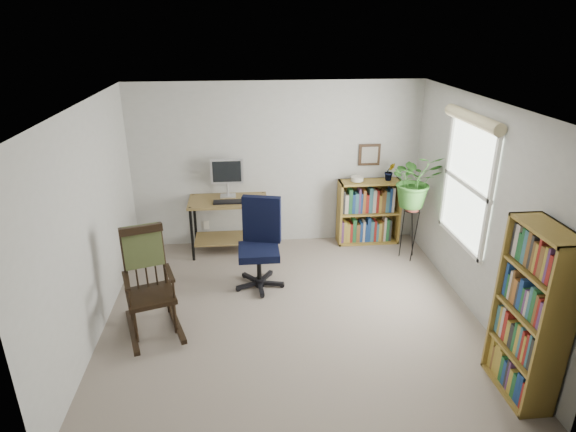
{
  "coord_description": "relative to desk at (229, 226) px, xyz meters",
  "views": [
    {
      "loc": [
        -0.5,
        -4.74,
        3.16
      ],
      "look_at": [
        0.0,
        0.4,
        1.05
      ],
      "focal_mm": 30.0,
      "sensor_mm": 36.0,
      "label": 1
    }
  ],
  "objects": [
    {
      "name": "floor",
      "position": [
        0.73,
        -1.7,
        -0.4
      ],
      "size": [
        4.2,
        4.0,
        0.0
      ],
      "primitive_type": "cube",
      "color": "gray",
      "rests_on": "ground"
    },
    {
      "name": "ceiling",
      "position": [
        0.73,
        -1.7,
        2.0
      ],
      "size": [
        4.2,
        4.0,
        0.0
      ],
      "primitive_type": "cube",
      "color": "silver",
      "rests_on": "ground"
    },
    {
      "name": "wall_back",
      "position": [
        0.73,
        0.3,
        0.8
      ],
      "size": [
        4.2,
        0.0,
        2.4
      ],
      "primitive_type": "cube",
      "color": "#B7B7B2",
      "rests_on": "ground"
    },
    {
      "name": "wall_front",
      "position": [
        0.73,
        -3.7,
        0.8
      ],
      "size": [
        4.2,
        0.0,
        2.4
      ],
      "primitive_type": "cube",
      "color": "#B7B7B2",
      "rests_on": "ground"
    },
    {
      "name": "wall_left",
      "position": [
        -1.37,
        -1.7,
        0.8
      ],
      "size": [
        0.0,
        4.0,
        2.4
      ],
      "primitive_type": "cube",
      "color": "#B7B7B2",
      "rests_on": "ground"
    },
    {
      "name": "wall_right",
      "position": [
        2.83,
        -1.7,
        0.8
      ],
      "size": [
        0.0,
        4.0,
        2.4
      ],
      "primitive_type": "cube",
      "color": "#B7B7B2",
      "rests_on": "ground"
    },
    {
      "name": "window",
      "position": [
        2.79,
        -1.4,
        1.0
      ],
      "size": [
        0.12,
        1.2,
        1.5
      ],
      "primitive_type": null,
      "color": "white",
      "rests_on": "wall_right"
    },
    {
      "name": "desk",
      "position": [
        0.0,
        0.0,
        0.0
      ],
      "size": [
        1.11,
        0.61,
        0.8
      ],
      "primitive_type": null,
      "color": "olive",
      "rests_on": "floor"
    },
    {
      "name": "monitor",
      "position": [
        0.0,
        0.14,
        0.68
      ],
      "size": [
        0.46,
        0.16,
        0.56
      ],
      "primitive_type": null,
      "color": "silver",
      "rests_on": "desk"
    },
    {
      "name": "keyboard",
      "position": [
        0.0,
        -0.12,
        0.41
      ],
      "size": [
        0.4,
        0.15,
        0.02
      ],
      "primitive_type": "cube",
      "color": "black",
      "rests_on": "desk"
    },
    {
      "name": "office_chair",
      "position": [
        0.39,
        -1.06,
        0.18
      ],
      "size": [
        0.76,
        0.76,
        1.15
      ],
      "primitive_type": null,
      "rotation": [
        0.0,
        0.0,
        -0.24
      ],
      "color": "black",
      "rests_on": "floor"
    },
    {
      "name": "rocking_chair",
      "position": [
        -0.8,
        -1.89,
        0.19
      ],
      "size": [
        0.89,
        1.15,
        1.18
      ],
      "primitive_type": null,
      "rotation": [
        0.0,
        0.0,
        0.3
      ],
      "color": "black",
      "rests_on": "floor"
    },
    {
      "name": "low_bookshelf",
      "position": [
        2.09,
        0.12,
        0.09
      ],
      "size": [
        0.92,
        0.31,
        0.97
      ],
      "primitive_type": null,
      "color": "olive",
      "rests_on": "floor"
    },
    {
      "name": "tall_bookshelf",
      "position": [
        2.65,
        -3.16,
        0.41
      ],
      "size": [
        0.31,
        0.71,
        1.63
      ],
      "primitive_type": null,
      "color": "olive",
      "rests_on": "floor"
    },
    {
      "name": "plant_stand",
      "position": [
        2.53,
        -0.47,
        0.03
      ],
      "size": [
        0.3,
        0.3,
        0.85
      ],
      "primitive_type": null,
      "rotation": [
        0.0,
        0.0,
        0.37
      ],
      "color": "black",
      "rests_on": "floor"
    },
    {
      "name": "spider_plant",
      "position": [
        2.53,
        -0.47,
        1.12
      ],
      "size": [
        1.69,
        1.88,
        1.46
      ],
      "primitive_type": "imported",
      "color": "#316C25",
      "rests_on": "plant_stand"
    },
    {
      "name": "potted_plant_small",
      "position": [
        2.37,
        0.13,
        0.63
      ],
      "size": [
        0.13,
        0.24,
        0.11
      ],
      "primitive_type": "imported",
      "color": "#316C25",
      "rests_on": "low_bookshelf"
    },
    {
      "name": "framed_picture",
      "position": [
        2.09,
        0.27,
        0.93
      ],
      "size": [
        0.32,
        0.04,
        0.32
      ],
      "primitive_type": null,
      "color": "black",
      "rests_on": "wall_back"
    }
  ]
}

